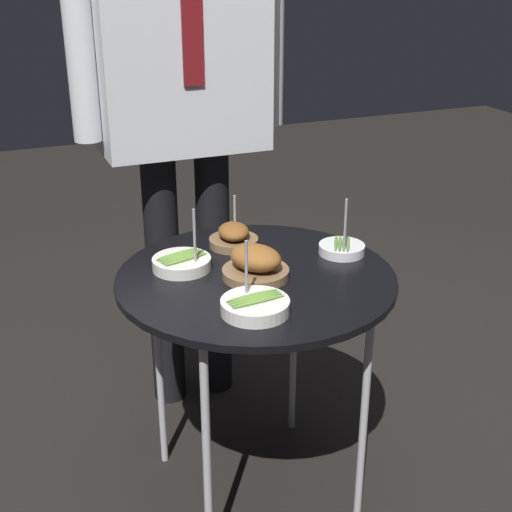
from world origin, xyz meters
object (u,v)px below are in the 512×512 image
Objects in this scene: bowl_asparagus_mid_left at (255,306)px; waiter_figure at (181,67)px; bowl_roast_near_rim at (234,237)px; bowl_asparagus_back_right at (342,248)px; bowl_roast_front_center at (256,264)px; bowl_asparagus_front_left at (182,263)px; serving_cart at (256,291)px.

waiter_figure is (0.06, 0.70, 0.41)m from bowl_asparagus_mid_left.
bowl_roast_near_rim is at bearing 76.29° from bowl_asparagus_mid_left.
bowl_roast_near_rim is at bearing 147.14° from bowl_asparagus_back_right.
bowl_roast_front_center is at bearing 67.34° from bowl_asparagus_mid_left.
bowl_roast_front_center is at bearing -37.18° from bowl_asparagus_front_left.
waiter_figure reaches higher than bowl_roast_near_rim.
bowl_asparagus_back_right is at bearing 10.63° from bowl_roast_front_center.
bowl_roast_near_rim reaches higher than serving_cart.
bowl_roast_near_rim is 0.82× the size of bowl_asparagus_back_right.
waiter_figure is at bearing 91.05° from bowl_roast_front_center.
bowl_asparagus_back_right is at bearing 8.36° from serving_cart.
bowl_asparagus_mid_left is (0.08, -0.28, 0.00)m from bowl_asparagus_front_left.
serving_cart is 0.20m from bowl_asparagus_mid_left.
bowl_roast_front_center is 0.18m from bowl_asparagus_mid_left.
bowl_asparagus_front_left reaches higher than bowl_asparagus_mid_left.
bowl_asparagus_front_left is (-0.17, -0.09, -0.01)m from bowl_roast_near_rim.
waiter_figure is (0.14, 0.42, 0.41)m from bowl_asparagus_front_left.
bowl_roast_near_rim reaches higher than bowl_roast_front_center.
bowl_roast_near_rim is (0.02, 0.19, 0.07)m from serving_cart.
bowl_asparagus_mid_left is at bearing -112.66° from bowl_roast_front_center.
bowl_roast_near_rim is 0.21m from bowl_roast_front_center.
bowl_asparagus_front_left is (-0.41, 0.06, 0.00)m from bowl_asparagus_back_right.
waiter_figure is (-0.02, 0.52, 0.47)m from serving_cart.
bowl_asparagus_back_right is 0.42m from bowl_asparagus_front_left.
bowl_roast_front_center is 1.08× the size of bowl_asparagus_mid_left.
waiter_figure reaches higher than bowl_asparagus_mid_left.
bowl_asparagus_mid_left is 0.09× the size of waiter_figure.
waiter_figure reaches higher than bowl_asparagus_back_right.
bowl_asparagus_mid_left is 0.81m from waiter_figure.
waiter_figure is at bearing 95.38° from bowl_roast_near_rim.
bowl_asparagus_mid_left is at bearing -146.85° from bowl_asparagus_back_right.
bowl_roast_front_center is 0.10× the size of waiter_figure.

